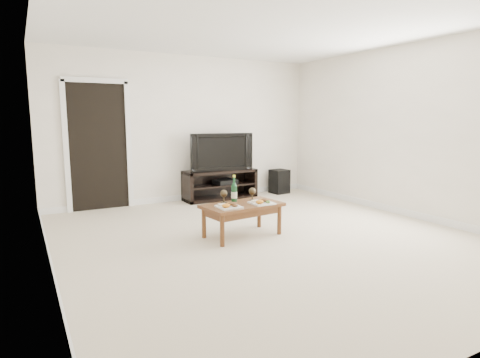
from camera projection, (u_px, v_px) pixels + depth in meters
name	position (u px, v px, depth m)	size (l,w,h in m)	color
floor	(269.00, 238.00, 5.06)	(5.50, 5.50, 0.00)	beige
back_wall	(186.00, 129.00, 7.26)	(5.00, 0.04, 2.60)	white
ceiling	(272.00, 21.00, 4.66)	(5.00, 5.50, 0.04)	white
doorway	(98.00, 147.00, 6.53)	(0.90, 0.02, 2.05)	black
media_console	(220.00, 185.00, 7.43)	(1.36, 0.45, 0.55)	black
television	(220.00, 152.00, 7.34)	(1.18, 0.15, 0.68)	black
av_receiver	(225.00, 182.00, 7.46)	(0.40, 0.30, 0.08)	black
subwoofer	(279.00, 181.00, 8.04)	(0.32, 0.32, 0.47)	black
coffee_table	(242.00, 220.00, 5.11)	(1.00, 0.55, 0.42)	brown
plate_left	(229.00, 205.00, 4.87)	(0.27, 0.27, 0.07)	white
plate_right	(262.00, 201.00, 5.09)	(0.27, 0.27, 0.07)	white
wine_bottle	(234.00, 188.00, 5.21)	(0.07, 0.07, 0.35)	#0F381C
goblet_left	(224.00, 196.00, 5.14)	(0.09, 0.09, 0.17)	#322A1B
goblet_right	(252.00, 194.00, 5.30)	(0.09, 0.09, 0.17)	#322A1B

